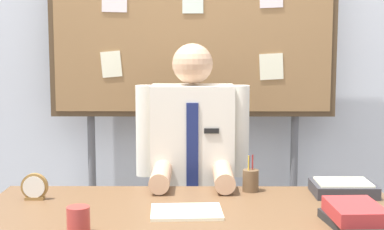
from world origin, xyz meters
name	(u,v)px	position (x,y,z in m)	size (l,w,h in m)	color
back_wall	(193,51)	(0.00, 1.29, 1.35)	(6.40, 0.08, 2.70)	silver
person	(192,195)	(0.00, 0.62, 0.65)	(0.55, 0.56, 1.39)	#2D2D33
bulletin_board	(193,35)	(0.00, 1.08, 1.44)	(1.60, 0.09, 1.95)	#4C3823
book_stack	(355,216)	(0.57, -0.18, 0.79)	(0.21, 0.31, 0.08)	#262626
open_notebook	(186,212)	(-0.02, -0.02, 0.76)	(0.27, 0.20, 0.01)	#F4EFCC
desk_clock	(35,188)	(-0.65, 0.17, 0.80)	(0.11, 0.04, 0.11)	olive
coffee_mug	(78,221)	(-0.38, -0.26, 0.80)	(0.08, 0.08, 0.10)	#B23833
pen_holder	(251,180)	(0.25, 0.31, 0.80)	(0.07, 0.07, 0.16)	brown
paper_tray	(343,188)	(0.64, 0.25, 0.78)	(0.26, 0.20, 0.06)	#333338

